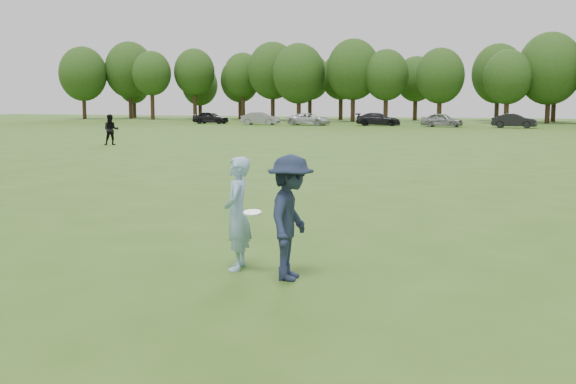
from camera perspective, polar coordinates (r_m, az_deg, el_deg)
name	(u,v)px	position (r m, az deg, el deg)	size (l,w,h in m)	color
ground	(300,268)	(10.37, 0.99, -6.47)	(200.00, 200.00, 0.00)	#345618
thrower	(237,214)	(10.17, -4.33, -1.83)	(0.63, 0.41, 1.72)	#8DB5D9
defender	(291,217)	(9.57, 0.22, -2.17)	(1.16, 0.67, 1.80)	#1B243C
player_far_a	(111,130)	(40.74, -14.76, 5.11)	(0.87, 0.68, 1.80)	black
car_a	(211,118)	(78.47, -6.56, 6.27)	(1.66, 4.13, 1.41)	black
car_b	(260,119)	(74.31, -2.36, 6.23)	(1.46, 4.19, 1.38)	gray
car_c	(309,119)	(72.90, 1.80, 6.18)	(2.16, 4.69, 1.30)	silver
car_d	(378,119)	(72.12, 7.65, 6.12)	(1.90, 4.68, 1.36)	black
car_e	(442,120)	(69.78, 12.91, 5.96)	(1.66, 4.12, 1.40)	gray
car_f	(514,121)	(68.81, 18.62, 5.73)	(1.46, 4.18, 1.38)	black
disc_in_play	(252,213)	(9.87, -3.05, -1.76)	(0.32, 0.32, 0.08)	white
treeline	(550,70)	(86.41, 21.27, 9.62)	(130.35, 18.39, 11.74)	#332114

